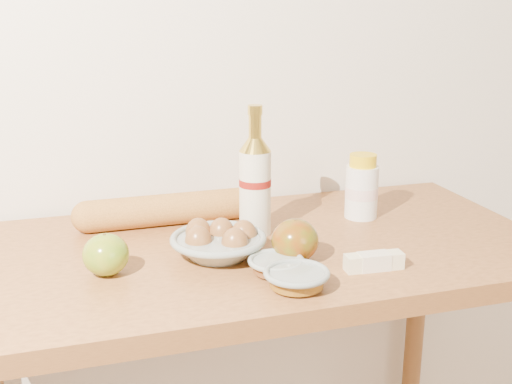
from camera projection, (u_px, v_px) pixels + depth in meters
back_wall at (211, 33)px, 1.48m from camera, size 3.50×0.02×2.60m
table at (252, 301)px, 1.33m from camera, size 1.20×0.60×0.90m
bourbon_bottle at (255, 183)px, 1.32m from camera, size 0.09×0.09×0.27m
cream_bottle at (362, 188)px, 1.44m from camera, size 0.08×0.08×0.15m
egg_bowl at (219, 242)px, 1.23m from camera, size 0.25×0.25×0.07m
baguette at (169, 209)px, 1.40m from camera, size 0.41×0.07×0.07m
apple_yellowgreen at (106, 255)px, 1.14m from camera, size 0.10×0.10×0.08m
apple_redgreen_right at (295, 240)px, 1.20m from camera, size 0.10×0.10×0.08m
sugar_bowl at (276, 265)px, 1.15m from camera, size 0.13×0.13×0.03m
syrup_bowl at (297, 278)px, 1.09m from camera, size 0.14×0.14×0.03m
butter_stick at (374, 262)px, 1.17m from camera, size 0.11×0.04×0.03m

